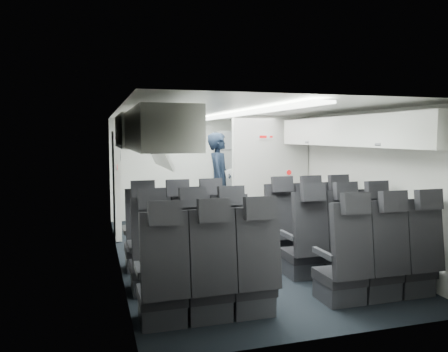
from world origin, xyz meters
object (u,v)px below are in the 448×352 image
seat_row_mid (267,249)px  galley_unit (235,175)px  boarding_door (116,184)px  seat_row_front (243,234)px  carry_on_bag (138,137)px  flight_attendant (219,182)px  seat_row_rear (300,271)px

seat_row_mid → galley_unit: bearing=77.1°
boarding_door → seat_row_mid: bearing=-61.2°
seat_row_front → boarding_door: size_ratio=1.79×
carry_on_bag → galley_unit: bearing=58.3°
seat_row_mid → boarding_door: (-1.64, 2.99, 0.55)m
galley_unit → flight_attendant: (-0.70, -1.18, -0.02)m
seat_row_rear → boarding_door: 4.25m
carry_on_bag → seat_row_front: bearing=-12.1°
seat_row_mid → carry_on_bag: carry_on_bag is taller
seat_row_front → boarding_door: boarding_door is taller
carry_on_bag → seat_row_mid: bearing=-36.6°
seat_row_rear → boarding_door: bearing=112.9°
galley_unit → carry_on_bag: (-2.35, -2.70, 0.83)m
seat_row_front → seat_row_rear: (0.00, -1.80, 0.00)m
flight_attendant → carry_on_bag: carry_on_bag is taller
seat_row_front → boarding_door: (-1.64, 2.09, 0.55)m
carry_on_bag → seat_row_rear: bearing=-49.8°
seat_row_front → seat_row_rear: 1.80m
galley_unit → boarding_door: bearing=-155.7°
seat_row_mid → carry_on_bag: bearing=134.0°
flight_attendant → carry_on_bag: 2.40m
boarding_door → carry_on_bag: 1.76m
boarding_door → carry_on_bag: (0.24, -1.53, 0.83)m
boarding_door → carry_on_bag: carry_on_bag is taller
seat_row_mid → galley_unit: 4.30m
seat_row_mid → boarding_door: size_ratio=1.79×
seat_row_rear → seat_row_mid: bearing=90.0°
seat_row_mid → seat_row_rear: size_ratio=1.00×
galley_unit → carry_on_bag: bearing=-131.1°
seat_row_rear → galley_unit: galley_unit is taller
seat_row_front → boarding_door: 2.71m
seat_row_rear → flight_attendant: 3.91m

